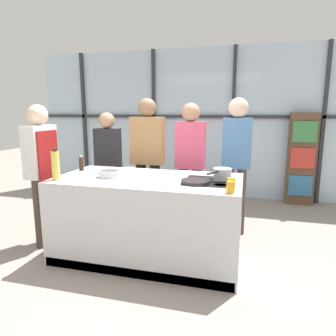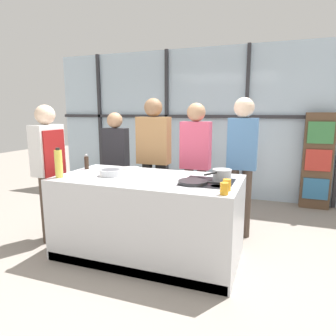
# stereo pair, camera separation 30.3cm
# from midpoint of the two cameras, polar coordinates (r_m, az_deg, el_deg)

# --- Properties ---
(ground_plane) EXTENTS (18.00, 18.00, 0.00)m
(ground_plane) POSITION_cam_midpoint_polar(r_m,az_deg,el_deg) (3.62, -6.15, -16.14)
(ground_plane) COLOR gray
(back_window_wall) EXTENTS (6.40, 0.10, 2.80)m
(back_window_wall) POSITION_cam_midpoint_polar(r_m,az_deg,el_deg) (5.86, 3.17, 8.47)
(back_window_wall) COLOR silver
(back_window_wall) RESTS_ON ground_plane
(bookshelf) EXTENTS (0.46, 0.19, 1.62)m
(bookshelf) POSITION_cam_midpoint_polar(r_m,az_deg,el_deg) (5.66, 22.72, 1.55)
(bookshelf) COLOR brown
(bookshelf) RESTS_ON ground_plane
(demo_island) EXTENTS (2.03, 1.03, 0.91)m
(demo_island) POSITION_cam_midpoint_polar(r_m,az_deg,el_deg) (3.44, -6.29, -9.34)
(demo_island) COLOR silver
(demo_island) RESTS_ON ground_plane
(chef) EXTENTS (0.24, 0.42, 1.71)m
(chef) POSITION_cam_midpoint_polar(r_m,az_deg,el_deg) (3.95, -24.94, 0.22)
(chef) COLOR #47382D
(chef) RESTS_ON ground_plane
(spectator_far_left) EXTENTS (0.37, 0.23, 1.62)m
(spectator_far_left) POSITION_cam_midpoint_polar(r_m,az_deg,el_deg) (4.48, -13.25, 1.60)
(spectator_far_left) COLOR black
(spectator_far_left) RESTS_ON ground_plane
(spectator_center_left) EXTENTS (0.46, 0.25, 1.81)m
(spectator_center_left) POSITION_cam_midpoint_polar(r_m,az_deg,el_deg) (4.22, -5.97, 2.55)
(spectator_center_left) COLOR black
(spectator_center_left) RESTS_ON ground_plane
(spectator_center_right) EXTENTS (0.40, 0.24, 1.74)m
(spectator_center_right) POSITION_cam_midpoint_polar(r_m,az_deg,el_deg) (4.05, 2.13, 1.97)
(spectator_center_right) COLOR #47382D
(spectator_center_right) RESTS_ON ground_plane
(spectator_far_right) EXTENTS (0.37, 0.25, 1.80)m
(spectator_far_right) POSITION_cam_midpoint_polar(r_m,az_deg,el_deg) (3.95, 10.78, 2.47)
(spectator_far_right) COLOR #47382D
(spectator_far_right) RESTS_ON ground_plane
(frying_pan) EXTENTS (0.53, 0.29, 0.04)m
(frying_pan) POSITION_cam_midpoint_polar(r_m,az_deg,el_deg) (3.03, 2.57, -2.61)
(frying_pan) COLOR #232326
(frying_pan) RESTS_ON demo_island
(saucepan) EXTENTS (0.24, 0.35, 0.12)m
(saucepan) POSITION_cam_midpoint_polar(r_m,az_deg,el_deg) (3.22, 7.68, -1.07)
(saucepan) COLOR silver
(saucepan) RESTS_ON demo_island
(white_plate) EXTENTS (0.23, 0.23, 0.01)m
(white_plate) POSITION_cam_midpoint_polar(r_m,az_deg,el_deg) (3.81, -10.09, -0.19)
(white_plate) COLOR white
(white_plate) RESTS_ON demo_island
(mixing_bowl) EXTENTS (0.26, 0.26, 0.07)m
(mixing_bowl) POSITION_cam_midpoint_polar(r_m,az_deg,el_deg) (3.42, -13.61, -1.03)
(mixing_bowl) COLOR silver
(mixing_bowl) RESTS_ON demo_island
(oil_bottle) EXTENTS (0.08, 0.08, 0.33)m
(oil_bottle) POSITION_cam_midpoint_polar(r_m,az_deg,el_deg) (3.44, -23.02, 0.47)
(oil_bottle) COLOR #E0CC4C
(oil_bottle) RESTS_ON demo_island
(pepper_grinder) EXTENTS (0.05, 0.05, 0.19)m
(pepper_grinder) POSITION_cam_midpoint_polar(r_m,az_deg,el_deg) (3.87, -18.36, 0.79)
(pepper_grinder) COLOR #332319
(pepper_grinder) RESTS_ON demo_island
(juice_glass_near) EXTENTS (0.07, 0.07, 0.11)m
(juice_glass_near) POSITION_cam_midpoint_polar(r_m,az_deg,el_deg) (2.69, 8.71, -3.68)
(juice_glass_near) COLOR orange
(juice_glass_near) RESTS_ON demo_island
(juice_glass_far) EXTENTS (0.07, 0.07, 0.11)m
(juice_glass_far) POSITION_cam_midpoint_polar(r_m,az_deg,el_deg) (2.83, 9.01, -2.99)
(juice_glass_far) COLOR orange
(juice_glass_far) RESTS_ON demo_island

